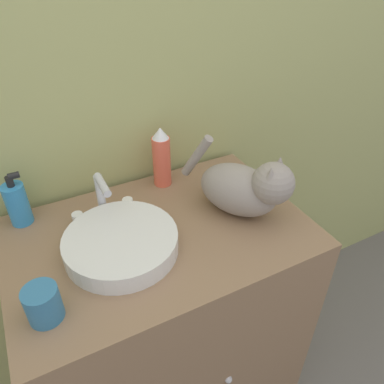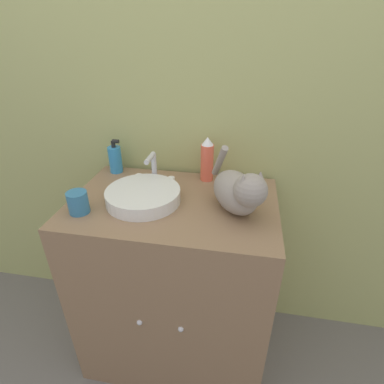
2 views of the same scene
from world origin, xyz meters
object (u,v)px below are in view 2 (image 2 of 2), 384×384
cat (238,191)px  soap_bottle (115,159)px  cup (78,202)px  spray_bottle (207,160)px

cat → soap_bottle: size_ratio=2.06×
cat → cup: size_ratio=3.96×
soap_bottle → spray_bottle: 0.45m
spray_bottle → cup: (-0.44, -0.37, -0.06)m
cat → cup: bearing=-110.9°
spray_bottle → cup: bearing=-140.4°
soap_bottle → cup: 0.37m
cat → soap_bottle: bearing=-144.9°
spray_bottle → cup: spray_bottle is taller
cat → cup: 0.61m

